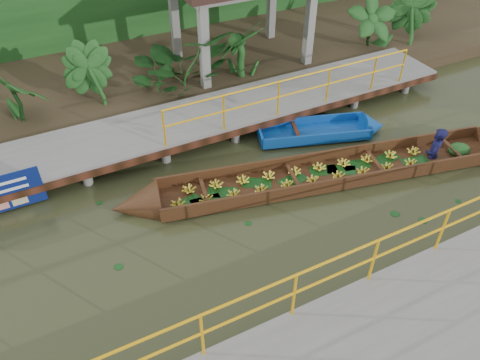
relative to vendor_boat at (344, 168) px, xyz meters
name	(u,v)px	position (x,y,z in m)	size (l,w,h in m)	color
ground	(249,213)	(-2.74, -0.17, -0.22)	(80.00, 80.00, 0.00)	#2E3319
land_strip	(145,69)	(-2.74, 7.33, 0.01)	(30.00, 8.00, 0.45)	#302418
far_dock	(191,122)	(-2.72, 3.26, 0.26)	(16.00, 2.06, 1.66)	slate
near_dock	(418,336)	(-1.74, -4.37, 0.09)	(18.00, 2.40, 1.73)	slate
vendor_boat	(344,168)	(0.00, 0.00, 0.00)	(10.78, 3.27, 2.12)	#341C0E
moored_blue_boat	(343,129)	(1.08, 1.48, -0.06)	(3.65, 1.94, 0.85)	#0D3F95
tropical_plants	(234,53)	(-0.49, 5.13, 1.03)	(14.27, 1.27, 1.58)	#143E13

